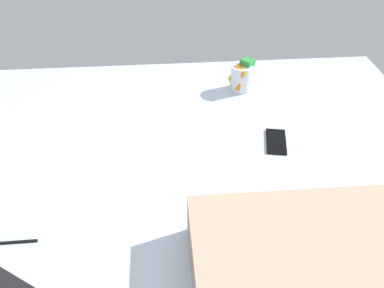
{
  "coord_description": "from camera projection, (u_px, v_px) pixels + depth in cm",
  "views": [
    {
      "loc": [
        9.09,
        103.5,
        105.3
      ],
      "look_at": [
        0.5,
        -0.37,
        24.0
      ],
      "focal_mm": 37.97,
      "sensor_mm": 36.0,
      "label": 1
    }
  ],
  "objects": [
    {
      "name": "pillow",
      "position": [
        303.0,
        264.0,
        0.95
      ],
      "size": [
        52.0,
        36.0,
        13.0
      ],
      "primitive_type": "cube",
      "color": "tan",
      "rests_on": "bed_mattress"
    },
    {
      "name": "snack_cup",
      "position": [
        241.0,
        77.0,
        1.68
      ],
      "size": [
        11.47,
        9.78,
        13.52
      ],
      "color": "silver",
      "rests_on": "bed_mattress"
    },
    {
      "name": "cell_phone",
      "position": [
        276.0,
        141.0,
        1.42
      ],
      "size": [
        9.49,
        15.09,
        0.8
      ],
      "primitive_type": "cube",
      "rotation": [
        0.0,
        0.0,
        2.94
      ],
      "color": "black",
      "rests_on": "bed_mattress"
    },
    {
      "name": "bed_mattress",
      "position": [
        194.0,
        179.0,
        1.41
      ],
      "size": [
        180.0,
        140.0,
        18.0
      ],
      "primitive_type": "cube",
      "color": "silver",
      "rests_on": "ground"
    },
    {
      "name": "charger_cable",
      "position": [
        5.0,
        243.0,
        1.08
      ],
      "size": [
        17.0,
        0.74,
        0.6
      ],
      "primitive_type": "cube",
      "rotation": [
        0.0,
        0.0,
        0.01
      ],
      "color": "black",
      "rests_on": "bed_mattress"
    }
  ]
}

